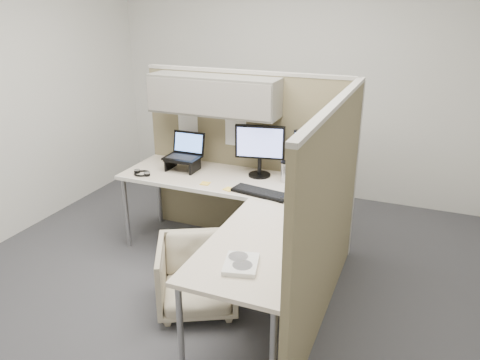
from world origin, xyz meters
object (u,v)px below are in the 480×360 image
at_px(desk, 237,205).
at_px(monitor_left, 260,147).
at_px(office_chair, 197,273).
at_px(keyboard, 261,193).

bearing_deg(desk, monitor_left, 91.98).
bearing_deg(office_chair, desk, 46.49).
xyz_separation_m(monitor_left, keyboard, (0.16, -0.39, -0.26)).
height_order(desk, monitor_left, monitor_left).
distance_m(office_chair, monitor_left, 1.26).
relative_size(desk, monitor_left, 4.29).
distance_m(desk, office_chair, 0.62).
bearing_deg(desk, keyboard, 52.82).
bearing_deg(monitor_left, office_chair, -107.36).
xyz_separation_m(office_chair, keyboard, (0.27, 0.64, 0.45)).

